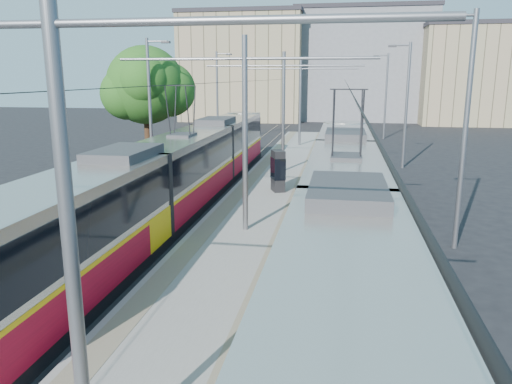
# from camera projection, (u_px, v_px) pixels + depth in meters

# --- Properties ---
(ground) EXTENTS (160.00, 160.00, 0.00)m
(ground) POSITION_uv_depth(u_px,v_px,m) (178.00, 347.00, 11.13)
(ground) COLOR black
(ground) RESTS_ON ground
(platform) EXTENTS (4.00, 50.00, 0.30)m
(platform) POSITION_uv_depth(u_px,v_px,m) (276.00, 183.00, 27.42)
(platform) COLOR gray
(platform) RESTS_ON ground
(tactile_strip_left) EXTENTS (0.70, 50.00, 0.01)m
(tactile_strip_left) POSITION_uv_depth(u_px,v_px,m) (250.00, 180.00, 27.62)
(tactile_strip_left) COLOR gray
(tactile_strip_left) RESTS_ON platform
(tactile_strip_right) EXTENTS (0.70, 50.00, 0.01)m
(tactile_strip_right) POSITION_uv_depth(u_px,v_px,m) (303.00, 182.00, 27.14)
(tactile_strip_right) COLOR gray
(tactile_strip_right) RESTS_ON platform
(rails) EXTENTS (8.71, 70.00, 0.03)m
(rails) POSITION_uv_depth(u_px,v_px,m) (276.00, 186.00, 27.45)
(rails) COLOR gray
(rails) RESTS_ON ground
(tram_left) EXTENTS (2.43, 30.84, 5.50)m
(tram_left) POSITION_uv_depth(u_px,v_px,m) (183.00, 171.00, 22.66)
(tram_left) COLOR black
(tram_left) RESTS_ON ground
(tram_right) EXTENTS (2.43, 27.69, 5.50)m
(tram_right) POSITION_uv_depth(u_px,v_px,m) (344.00, 201.00, 16.63)
(tram_right) COLOR black
(tram_right) RESTS_ON ground
(catenary) EXTENTS (9.20, 70.00, 7.00)m
(catenary) POSITION_uv_depth(u_px,v_px,m) (269.00, 106.00, 23.69)
(catenary) COLOR slate
(catenary) RESTS_ON platform
(street_lamps) EXTENTS (15.18, 38.22, 8.00)m
(street_lamps) POSITION_uv_depth(u_px,v_px,m) (285.00, 105.00, 30.34)
(street_lamps) COLOR slate
(street_lamps) RESTS_ON ground
(shelter) EXTENTS (0.87, 1.07, 2.04)m
(shelter) POSITION_uv_depth(u_px,v_px,m) (278.00, 170.00, 24.73)
(shelter) COLOR black
(shelter) RESTS_ON platform
(tree) EXTENTS (5.36, 4.96, 7.79)m
(tree) POSITION_uv_depth(u_px,v_px,m) (152.00, 87.00, 31.37)
(tree) COLOR #382314
(tree) RESTS_ON ground
(building_left) EXTENTS (16.32, 12.24, 14.26)m
(building_left) POSITION_uv_depth(u_px,v_px,m) (245.00, 67.00, 68.76)
(building_left) COLOR gray
(building_left) RESTS_ON ground
(building_centre) EXTENTS (18.36, 14.28, 14.83)m
(building_centre) POSITION_uv_depth(u_px,v_px,m) (362.00, 65.00, 69.92)
(building_centre) COLOR slate
(building_centre) RESTS_ON ground
(building_right) EXTENTS (14.28, 10.20, 12.20)m
(building_right) POSITION_uv_depth(u_px,v_px,m) (478.00, 75.00, 62.17)
(building_right) COLOR gray
(building_right) RESTS_ON ground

